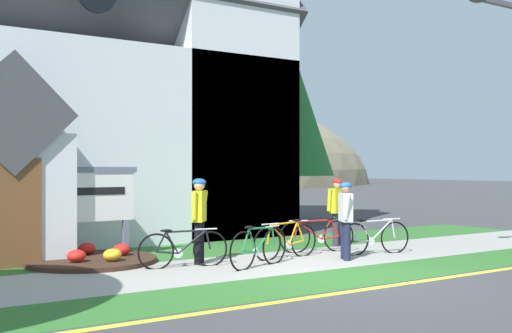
{
  "coord_description": "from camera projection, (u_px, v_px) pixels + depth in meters",
  "views": [
    {
      "loc": [
        -6.9,
        -8.14,
        1.91
      ],
      "look_at": [
        1.18,
        4.55,
        1.95
      ],
      "focal_mm": 42.38,
      "sensor_mm": 36.0,
      "label": 1
    }
  ],
  "objects": [
    {
      "name": "bicycle_silver",
      "position": [
        317.0,
        236.0,
        13.66
      ],
      "size": [
        1.71,
        0.59,
        0.8
      ],
      "color": "black",
      "rests_on": "ground"
    },
    {
      "name": "cyclist_in_red_jersey",
      "position": [
        338.0,
        207.0,
        14.7
      ],
      "size": [
        0.65,
        0.31,
        1.65
      ],
      "color": "#2D2D33",
      "rests_on": "ground"
    },
    {
      "name": "bicycle_white",
      "position": [
        183.0,
        249.0,
        11.53
      ],
      "size": [
        1.74,
        0.37,
        0.77
      ],
      "color": "black",
      "rests_on": "ground"
    },
    {
      "name": "flower_bed",
      "position": [
        91.0,
        259.0,
        12.1
      ],
      "size": [
        2.58,
        2.58,
        0.34
      ],
      "color": "#382319",
      "rests_on": "ground"
    },
    {
      "name": "sidewalk_slab",
      "position": [
        161.0,
        274.0,
        10.82
      ],
      "size": [
        32.0,
        2.54,
        0.01
      ],
      "primitive_type": "cube",
      "color": "#99968E",
      "rests_on": "ground"
    },
    {
      "name": "church_lawn",
      "position": [
        114.0,
        257.0,
        12.92
      ],
      "size": [
        24.0,
        2.43,
        0.01
      ],
      "primitive_type": "cube",
      "color": "#2D6628",
      "rests_on": "ground"
    },
    {
      "name": "curb_paint_stripe",
      "position": [
        248.0,
        306.0,
        8.31
      ],
      "size": [
        28.0,
        0.16,
        0.01
      ],
      "primitive_type": "cube",
      "color": "yellow",
      "rests_on": "ground"
    },
    {
      "name": "cyclist_in_blue_jersey",
      "position": [
        346.0,
        215.0,
        12.48
      ],
      "size": [
        0.41,
        0.66,
        1.62
      ],
      "color": "#191E38",
      "rests_on": "ground"
    },
    {
      "name": "church_sign",
      "position": [
        85.0,
        198.0,
        12.48
      ],
      "size": [
        2.28,
        0.23,
        1.93
      ],
      "color": "slate",
      "rests_on": "ground"
    },
    {
      "name": "bicycle_yellow",
      "position": [
        375.0,
        237.0,
        13.31
      ],
      "size": [
        1.74,
        0.38,
        0.8
      ],
      "color": "black",
      "rests_on": "ground"
    },
    {
      "name": "cyclist_in_white_jersey",
      "position": [
        199.0,
        214.0,
        11.99
      ],
      "size": [
        0.51,
        0.56,
        1.7
      ],
      "color": "black",
      "rests_on": "ground"
    },
    {
      "name": "bicycle_green",
      "position": [
        259.0,
        247.0,
        11.59
      ],
      "size": [
        1.65,
        0.59,
        0.84
      ],
      "color": "black",
      "rests_on": "ground"
    },
    {
      "name": "bicycle_black",
      "position": [
        286.0,
        241.0,
        12.71
      ],
      "size": [
        1.71,
        0.18,
        0.83
      ],
      "color": "black",
      "rests_on": "ground"
    },
    {
      "name": "grass_verge",
      "position": [
        216.0,
        294.0,
        9.09
      ],
      "size": [
        32.0,
        1.55,
        0.01
      ],
      "primitive_type": "cube",
      "color": "#2D6628",
      "rests_on": "ground"
    },
    {
      "name": "roadside_conifer",
      "position": [
        289.0,
        107.0,
        21.47
      ],
      "size": [
        3.2,
        3.2,
        6.56
      ],
      "color": "#3D2D1E",
      "rests_on": "ground"
    },
    {
      "name": "church_building",
      "position": [
        64.0,
        76.0,
        17.94
      ],
      "size": [
        12.19,
        11.51,
        12.17
      ],
      "color": "silver",
      "rests_on": "ground"
    },
    {
      "name": "ground",
      "position": [
        226.0,
        251.0,
        13.94
      ],
      "size": [
        140.0,
        140.0,
        0.0
      ],
      "primitive_type": "plane",
      "color": "#3D3D3F"
    },
    {
      "name": "distant_hill",
      "position": [
        45.0,
        186.0,
        62.3
      ],
      "size": [
        80.27,
        44.19,
        25.22
      ],
      "primitive_type": "ellipsoid",
      "color": "#847A5B",
      "rests_on": "ground"
    }
  ]
}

